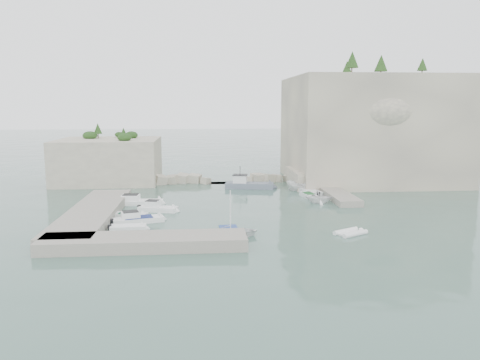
{
  "coord_description": "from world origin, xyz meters",
  "views": [
    {
      "loc": [
        -4.92,
        -52.77,
        12.42
      ],
      "look_at": [
        0.0,
        6.0,
        3.0
      ],
      "focal_mm": 35.0,
      "sensor_mm": 36.0,
      "label": 1
    }
  ],
  "objects": [
    {
      "name": "inflatable_dinghy",
      "position": [
        9.5,
        -9.67,
        0.0
      ],
      "size": [
        3.71,
        3.03,
        0.44
      ],
      "primitive_type": null,
      "rotation": [
        0.0,
        0.0,
        0.5
      ],
      "color": "white",
      "rests_on": "ground"
    },
    {
      "name": "rowboat_mast",
      "position": [
        -2.21,
        -9.45,
        2.65
      ],
      "size": [
        0.1,
        0.1,
        4.2
      ],
      "primitive_type": "cylinder",
      "color": "white",
      "rests_on": "rowboat"
    },
    {
      "name": "quay_west",
      "position": [
        -17.0,
        -1.0,
        0.55
      ],
      "size": [
        5.0,
        24.0,
        1.1
      ],
      "primitive_type": "cube",
      "color": "#9E9689",
      "rests_on": "ground"
    },
    {
      "name": "outcrop_west",
      "position": [
        -20.0,
        25.0,
        3.5
      ],
      "size": [
        16.0,
        14.0,
        7.0
      ],
      "primitive_type": "cube",
      "color": "beige",
      "rests_on": "ground"
    },
    {
      "name": "tender_east_b",
      "position": [
        9.63,
        8.96,
        0.0
      ],
      "size": [
        1.88,
        3.9,
        0.7
      ],
      "primitive_type": null,
      "rotation": [
        0.0,
        0.0,
        1.74
      ],
      "color": "white",
      "rests_on": "ground"
    },
    {
      "name": "ground",
      "position": [
        0.0,
        0.0,
        0.0
      ],
      "size": [
        400.0,
        400.0,
        0.0
      ],
      "primitive_type": "plane",
      "color": "#436459",
      "rests_on": "ground"
    },
    {
      "name": "cliff_terrace",
      "position": [
        13.0,
        18.0,
        1.25
      ],
      "size": [
        8.0,
        10.0,
        2.5
      ],
      "primitive_type": "cube",
      "color": "beige",
      "rests_on": "ground"
    },
    {
      "name": "quay_south",
      "position": [
        -10.0,
        -12.5,
        0.55
      ],
      "size": [
        18.0,
        4.0,
        1.1
      ],
      "primitive_type": "cube",
      "color": "#9E9689",
      "rests_on": "ground"
    },
    {
      "name": "breakwater",
      "position": [
        -1.0,
        22.0,
        0.7
      ],
      "size": [
        28.0,
        3.0,
        1.4
      ],
      "primitive_type": "cube",
      "color": "beige",
      "rests_on": "ground"
    },
    {
      "name": "motorboat_b",
      "position": [
        -10.1,
        2.07,
        0.0
      ],
      "size": [
        5.3,
        2.96,
        1.4
      ],
      "primitive_type": null,
      "rotation": [
        0.0,
        0.0,
        -0.27
      ],
      "color": "white",
      "rests_on": "ground"
    },
    {
      "name": "motorboat_d",
      "position": [
        -11.73,
        -3.2,
        0.0
      ],
      "size": [
        6.12,
        3.35,
        1.4
      ],
      "primitive_type": null,
      "rotation": [
        0.0,
        0.0,
        0.29
      ],
      "color": "white",
      "rests_on": "ground"
    },
    {
      "name": "motorboat_a",
      "position": [
        -12.98,
        6.25,
        0.0
      ],
      "size": [
        6.92,
        2.57,
        1.4
      ],
      "primitive_type": null,
      "rotation": [
        0.0,
        0.0,
        -0.08
      ],
      "color": "white",
      "rests_on": "ground"
    },
    {
      "name": "tender_east_c",
      "position": [
        10.43,
        11.89,
        0.0
      ],
      "size": [
        3.2,
        5.76,
        0.7
      ],
      "primitive_type": null,
      "rotation": [
        0.0,
        0.0,
        1.85
      ],
      "color": "white",
      "rests_on": "ground"
    },
    {
      "name": "vegetation",
      "position": [
        17.83,
        24.4,
        17.93
      ],
      "size": [
        53.48,
        13.88,
        13.4
      ],
      "color": "#1E4219",
      "rests_on": "ground"
    },
    {
      "name": "rowboat",
      "position": [
        -2.21,
        -9.45,
        0.0
      ],
      "size": [
        5.56,
        4.16,
        1.1
      ],
      "primitive_type": "imported",
      "rotation": [
        0.0,
        0.0,
        1.64
      ],
      "color": "white",
      "rests_on": "ground"
    },
    {
      "name": "ledge_east",
      "position": [
        13.5,
        10.0,
        0.4
      ],
      "size": [
        3.0,
        16.0,
        0.8
      ],
      "primitive_type": "cube",
      "color": "#9E9689",
      "rests_on": "ground"
    },
    {
      "name": "cliff_east",
      "position": [
        23.0,
        23.0,
        8.5
      ],
      "size": [
        26.0,
        22.0,
        17.0
      ],
      "primitive_type": "cube",
      "color": "beige",
      "rests_on": "ground"
    },
    {
      "name": "tender_east_d",
      "position": [
        9.8,
        13.52,
        0.0
      ],
      "size": [
        5.07,
        3.86,
        1.85
      ],
      "primitive_type": "imported",
      "rotation": [
        0.0,
        0.0,
        1.08
      ],
      "color": "white",
      "rests_on": "ground"
    },
    {
      "name": "tender_east_a",
      "position": [
        10.15,
        5.2,
        0.0
      ],
      "size": [
        3.96,
        3.56,
        1.86
      ],
      "primitive_type": "imported",
      "rotation": [
        0.0,
        0.0,
        1.41
      ],
      "color": "white",
      "rests_on": "ground"
    },
    {
      "name": "work_boat",
      "position": [
        2.35,
        16.71,
        0.0
      ],
      "size": [
        8.23,
        3.75,
        2.2
      ],
      "primitive_type": null,
      "rotation": [
        0.0,
        0.0,
        -0.18
      ],
      "color": "slate",
      "rests_on": "ground"
    },
    {
      "name": "motorboat_e",
      "position": [
        -12.3,
        -6.45,
        0.0
      ],
      "size": [
        3.91,
        1.74,
        0.7
      ],
      "primitive_type": null,
      "rotation": [
        0.0,
        0.0,
        0.04
      ],
      "color": "white",
      "rests_on": "ground"
    },
    {
      "name": "motorboat_c",
      "position": [
        -13.0,
        -1.07,
        0.0
      ],
      "size": [
        4.55,
        2.73,
        0.7
      ],
      "primitive_type": null,
      "rotation": [
        0.0,
        0.0,
        -0.29
      ],
      "color": "white",
      "rests_on": "ground"
    }
  ]
}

